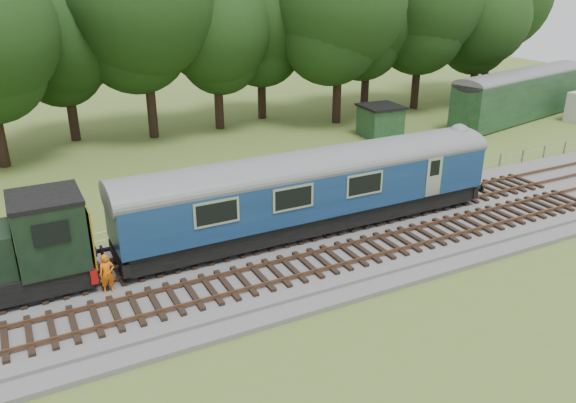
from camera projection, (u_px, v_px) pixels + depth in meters
ground at (275, 261)px, 24.09m from camera, size 120.00×120.00×0.00m
ballast at (275, 257)px, 24.02m from camera, size 70.00×7.00×0.35m
track_north at (261, 240)px, 25.09m from camera, size 67.20×2.40×0.21m
track_south at (292, 268)px, 22.62m from camera, size 67.20×2.40×0.21m
fence at (235, 223)px, 27.79m from camera, size 64.00×0.12×1.00m
tree_line at (146, 138)px, 42.19m from camera, size 70.00×8.00×18.00m
dmu_railcar at (314, 184)px, 25.41m from camera, size 18.05×2.86×3.88m
worker at (107, 274)px, 20.79m from camera, size 0.57×0.37×1.55m
parked_coach at (521, 92)px, 46.90m from camera, size 16.33×6.17×4.11m
shed at (380, 121)px, 42.27m from camera, size 3.09×3.09×2.38m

